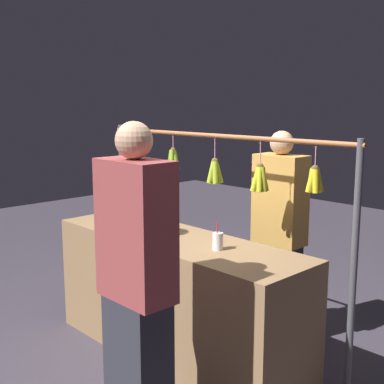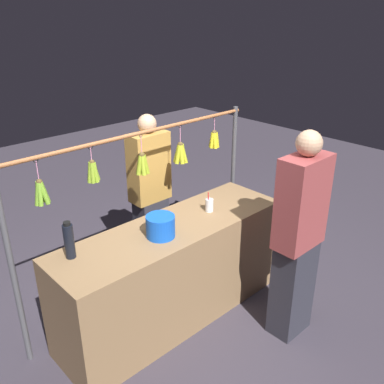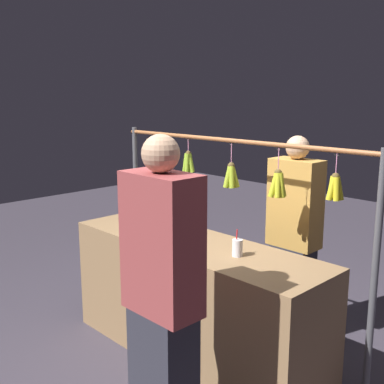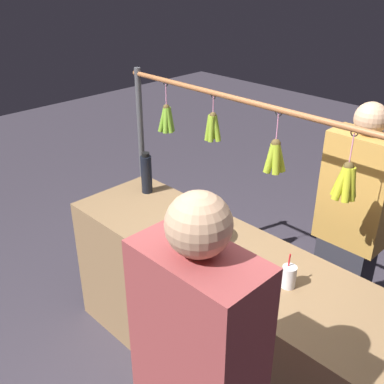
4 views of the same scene
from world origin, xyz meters
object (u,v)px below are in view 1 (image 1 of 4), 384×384
vendor_person (279,239)px  customer_person (137,292)px  blue_bucket (154,223)px  drink_cup (218,241)px  water_bottle (123,200)px

vendor_person → customer_person: (-0.24, 1.55, 0.06)m
blue_bucket → customer_person: customer_person is taller
drink_cup → vendor_person: 0.77m
water_bottle → drink_cup: bearing=172.8°
water_bottle → drink_cup: (-1.25, 0.16, -0.08)m
blue_bucket → water_bottle: bearing=-17.5°
drink_cup → blue_bucket: bearing=4.9°
water_bottle → drink_cup: 1.26m
vendor_person → customer_person: customer_person is taller
water_bottle → blue_bucket: 0.69m
drink_cup → vendor_person: vendor_person is taller
blue_bucket → customer_person: size_ratio=0.13×
drink_cup → vendor_person: (0.07, -0.75, -0.14)m
blue_bucket → drink_cup: drink_cup is taller
blue_bucket → customer_person: 1.07m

